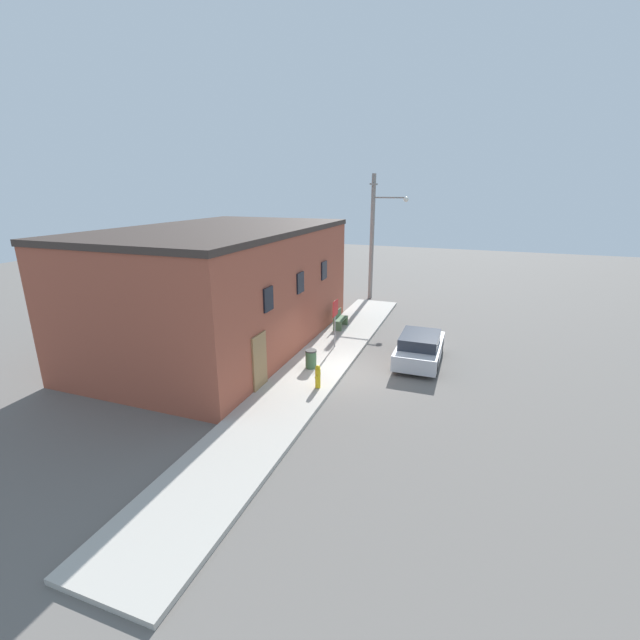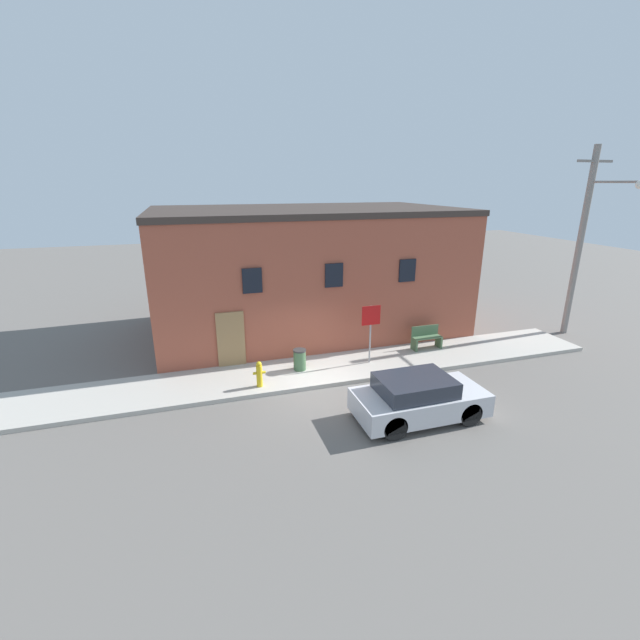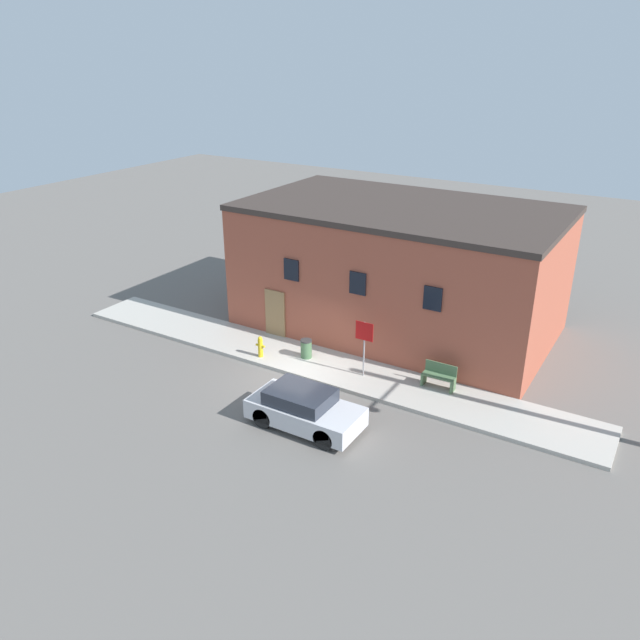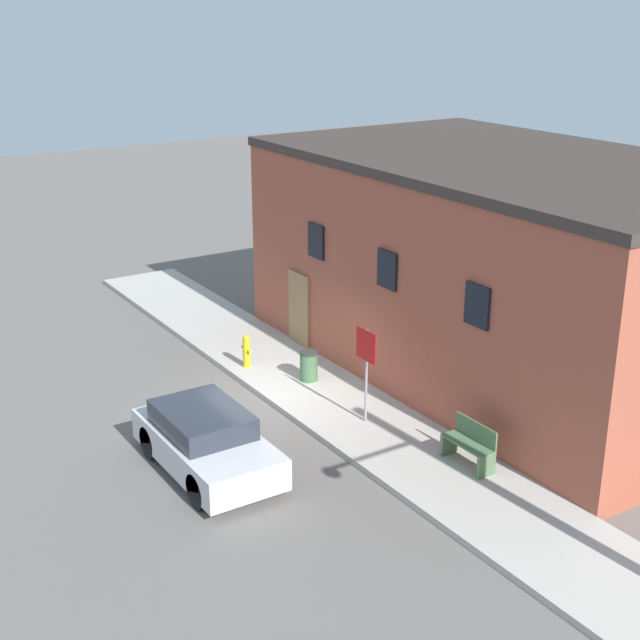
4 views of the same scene
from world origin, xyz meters
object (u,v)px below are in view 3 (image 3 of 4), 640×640
Objects in this scene: trash_bin at (306,349)px; parked_car at (304,409)px; bench at (439,377)px; stop_sign at (364,338)px; fire_hydrant at (260,347)px.

parked_car is at bearing -58.39° from trash_bin.
bench reaches higher than trash_bin.
parked_car is at bearing -123.21° from bench.
stop_sign is 2.87× the size of trash_bin.
trash_bin is 0.20× the size of parked_car.
stop_sign reaches higher than parked_car.
fire_hydrant is 0.23× the size of parked_car.
fire_hydrant is at bearing -170.20° from stop_sign.
stop_sign is 4.02m from parked_car.
parked_car reaches higher than trash_bin.
fire_hydrant is at bearing -168.89° from bench.
trash_bin is at bearing -174.87° from bench.
stop_sign is 1.83× the size of bench.
bench is at bearing 56.79° from parked_car.
stop_sign is 2.91m from trash_bin.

